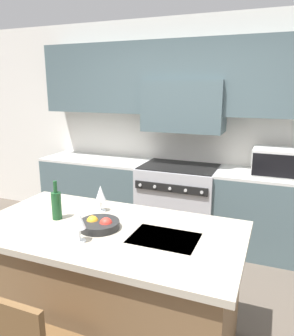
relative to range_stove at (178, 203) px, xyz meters
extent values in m
cube|color=silver|center=(0.00, 0.36, 0.88)|extent=(10.00, 0.06, 2.70)
cube|color=#4C6066|center=(0.00, 0.16, 1.50)|extent=(3.74, 0.34, 0.85)
cube|color=#4C6066|center=(0.00, 0.13, 1.18)|extent=(0.96, 0.40, 0.60)
cube|color=#4C6066|center=(-1.17, 0.02, -0.02)|extent=(1.40, 0.62, 0.91)
cube|color=silver|center=(-1.17, 0.02, 0.45)|extent=(1.40, 0.62, 0.03)
cube|color=#4C6066|center=(1.17, 0.02, -0.02)|extent=(1.40, 0.62, 0.91)
cube|color=silver|center=(1.17, 0.02, 0.45)|extent=(1.40, 0.62, 0.03)
cube|color=#B7B7BC|center=(0.00, 0.00, -0.01)|extent=(0.93, 0.66, 0.93)
cube|color=black|center=(0.00, 0.00, 0.47)|extent=(0.89, 0.61, 0.01)
cube|color=black|center=(0.00, -0.34, 0.29)|extent=(0.86, 0.02, 0.09)
cylinder|color=silver|center=(-0.36, -0.35, 0.29)|extent=(0.04, 0.02, 0.04)
cylinder|color=silver|center=(-0.18, -0.35, 0.29)|extent=(0.04, 0.02, 0.04)
cylinder|color=silver|center=(0.00, -0.35, 0.29)|extent=(0.04, 0.02, 0.04)
cylinder|color=silver|center=(0.18, -0.35, 0.29)|extent=(0.04, 0.02, 0.04)
cylinder|color=silver|center=(0.36, -0.35, 0.29)|extent=(0.04, 0.02, 0.04)
cube|color=silver|center=(1.12, 0.02, 0.61)|extent=(0.56, 0.40, 0.29)
cube|color=black|center=(1.07, -0.18, 0.61)|extent=(0.44, 0.01, 0.24)
cube|color=brown|center=(0.02, -1.84, -0.04)|extent=(1.77, 0.92, 0.87)
cube|color=#B2A893|center=(0.02, -1.84, 0.42)|extent=(1.88, 1.00, 0.04)
cube|color=#2D2D30|center=(0.44, -1.84, 0.44)|extent=(0.44, 0.32, 0.01)
cylinder|color=#B2B2B7|center=(0.44, -1.65, 0.44)|extent=(0.02, 0.02, 0.00)
cylinder|color=#194723|center=(-0.40, -1.84, 0.55)|extent=(0.07, 0.07, 0.20)
cylinder|color=#194723|center=(-0.40, -1.84, 0.70)|extent=(0.03, 0.03, 0.09)
cylinder|color=white|center=(-0.04, -2.09, 0.45)|extent=(0.07, 0.07, 0.01)
cylinder|color=white|center=(-0.04, -2.09, 0.49)|extent=(0.01, 0.01, 0.08)
cone|color=white|center=(-0.04, -2.09, 0.60)|extent=(0.08, 0.08, 0.12)
cylinder|color=white|center=(-0.18, -1.58, 0.45)|extent=(0.07, 0.07, 0.01)
cylinder|color=white|center=(-0.18, -1.58, 0.49)|extent=(0.01, 0.01, 0.08)
cone|color=white|center=(-0.18, -1.58, 0.60)|extent=(0.08, 0.08, 0.12)
cylinder|color=black|center=(-0.02, -1.87, 0.47)|extent=(0.28, 0.28, 0.05)
sphere|color=gold|center=(-0.08, -1.87, 0.49)|extent=(0.08, 0.08, 0.08)
sphere|color=red|center=(0.03, -1.87, 0.49)|extent=(0.09, 0.09, 0.09)
camera|label=1|loc=(1.07, -3.70, 1.41)|focal=35.00mm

